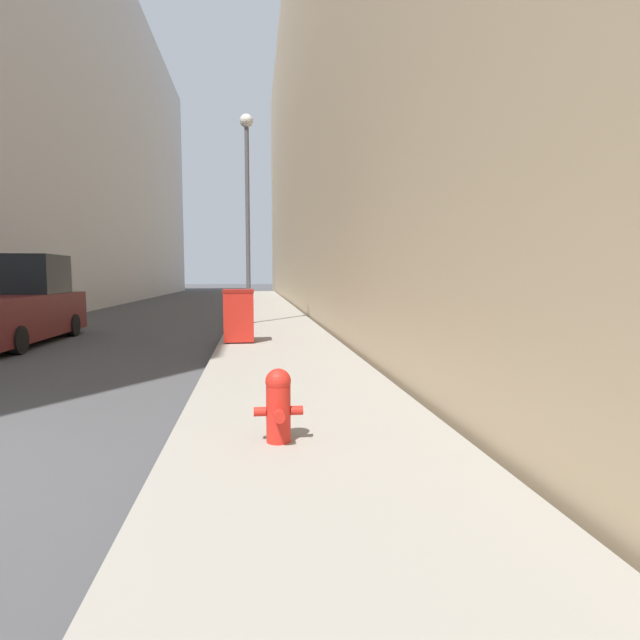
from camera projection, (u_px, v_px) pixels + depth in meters
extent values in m
cube|color=gray|center=(268.00, 314.00, 21.82)|extent=(2.93, 60.00, 0.14)
cube|color=tan|center=(390.00, 123.00, 29.75)|extent=(12.00, 60.00, 21.67)
cylinder|color=red|center=(278.00, 414.00, 4.84)|extent=(0.24, 0.24, 0.55)
sphere|color=red|center=(278.00, 381.00, 4.81)|extent=(0.25, 0.25, 0.25)
cylinder|color=red|center=(278.00, 374.00, 4.80)|extent=(0.07, 0.07, 0.05)
cylinder|color=red|center=(279.00, 416.00, 4.66)|extent=(0.11, 0.12, 0.11)
cylinder|color=red|center=(260.00, 412.00, 4.81)|extent=(0.12, 0.09, 0.09)
cylinder|color=red|center=(297.00, 410.00, 4.86)|extent=(0.12, 0.09, 0.09)
cube|color=red|center=(239.00, 317.00, 12.05)|extent=(0.71, 0.65, 1.17)
cube|color=maroon|center=(239.00, 291.00, 12.00)|extent=(0.73, 0.67, 0.08)
cylinder|color=black|center=(227.00, 338.00, 12.33)|extent=(0.05, 0.16, 0.16)
cylinder|color=black|center=(252.00, 337.00, 12.41)|extent=(0.05, 0.16, 0.16)
cylinder|color=#4C4C51|center=(249.00, 320.00, 16.90)|extent=(0.27, 0.27, 0.25)
cylinder|color=#4C4C51|center=(248.00, 226.00, 16.62)|extent=(0.14, 0.14, 6.49)
sphere|color=silver|center=(246.00, 121.00, 16.32)|extent=(0.43, 0.43, 0.43)
cube|color=#561919|center=(7.00, 317.00, 12.57)|extent=(2.06, 5.48, 1.09)
cube|color=black|center=(23.00, 274.00, 13.43)|extent=(1.90, 1.76, 1.05)
cylinder|color=black|center=(1.00, 326.00, 14.16)|extent=(0.24, 0.64, 0.64)
cylinder|color=black|center=(72.00, 325.00, 14.41)|extent=(0.24, 0.64, 0.64)
cylinder|color=black|center=(17.00, 340.00, 11.05)|extent=(0.24, 0.64, 0.64)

